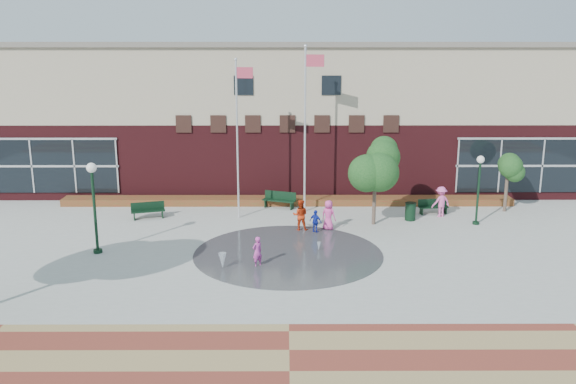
{
  "coord_description": "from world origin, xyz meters",
  "views": [
    {
      "loc": [
        -0.11,
        -22.65,
        9.11
      ],
      "look_at": [
        0.0,
        4.0,
        2.6
      ],
      "focal_mm": 38.0,
      "sensor_mm": 36.0,
      "label": 1
    }
  ],
  "objects_px": {
    "trash_can": "(410,212)",
    "flagpole_right": "(306,121)",
    "flagpole_left": "(238,131)",
    "child_splash": "(257,252)",
    "bench_left": "(148,214)"
  },
  "relations": [
    {
      "from": "flagpole_right",
      "to": "bench_left",
      "type": "distance_m",
      "value": 9.79
    },
    {
      "from": "flagpole_left",
      "to": "flagpole_right",
      "type": "xyz_separation_m",
      "value": [
        3.57,
        1.18,
        0.39
      ]
    },
    {
      "from": "flagpole_left",
      "to": "trash_can",
      "type": "xyz_separation_m",
      "value": [
        9.06,
        -0.53,
        -4.19
      ]
    },
    {
      "from": "flagpole_right",
      "to": "trash_can",
      "type": "relative_size",
      "value": 9.37
    },
    {
      "from": "flagpole_left",
      "to": "trash_can",
      "type": "bearing_deg",
      "value": 12.5
    },
    {
      "from": "flagpole_left",
      "to": "flagpole_right",
      "type": "distance_m",
      "value": 3.78
    },
    {
      "from": "flagpole_left",
      "to": "flagpole_right",
      "type": "height_order",
      "value": "flagpole_right"
    },
    {
      "from": "trash_can",
      "to": "flagpole_right",
      "type": "bearing_deg",
      "value": 162.7
    },
    {
      "from": "flagpole_right",
      "to": "child_splash",
      "type": "relative_size",
      "value": 6.94
    },
    {
      "from": "bench_left",
      "to": "trash_can",
      "type": "bearing_deg",
      "value": -17.82
    },
    {
      "from": "flagpole_left",
      "to": "child_splash",
      "type": "bearing_deg",
      "value": -64.23
    },
    {
      "from": "flagpole_left",
      "to": "flagpole_right",
      "type": "relative_size",
      "value": 0.93
    },
    {
      "from": "child_splash",
      "to": "bench_left",
      "type": "bearing_deg",
      "value": -91.01
    },
    {
      "from": "flagpole_right",
      "to": "child_splash",
      "type": "bearing_deg",
      "value": -84.95
    },
    {
      "from": "bench_left",
      "to": "child_splash",
      "type": "bearing_deg",
      "value": -65.69
    }
  ]
}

